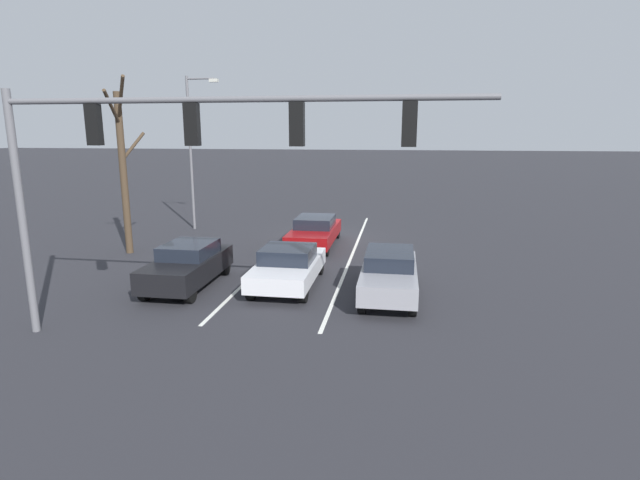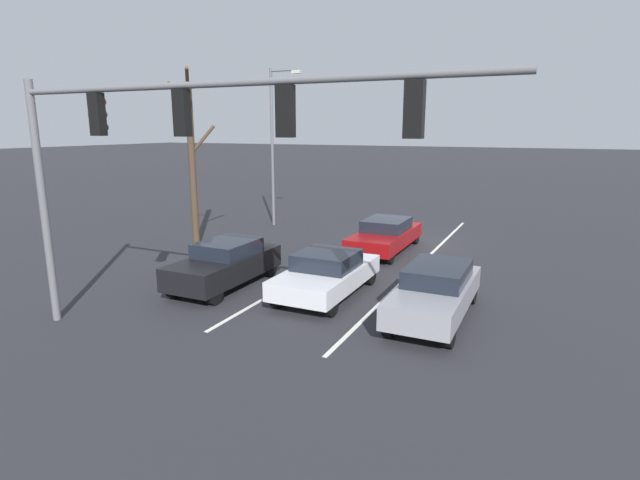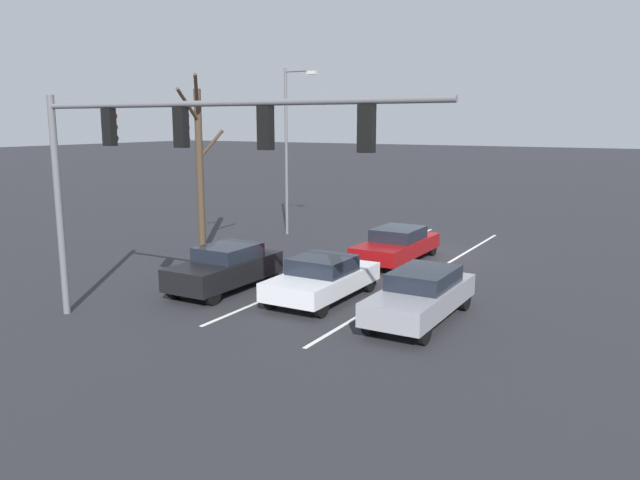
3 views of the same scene
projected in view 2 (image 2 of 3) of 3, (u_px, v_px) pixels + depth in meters
name	position (u px, v px, depth m)	size (l,w,h in m)	color
ground_plane	(402.00, 243.00, 22.35)	(240.00, 240.00, 0.00)	#28282D
lane_stripe_left_divider	(422.00, 262.00, 19.05)	(0.12, 17.91, 0.01)	silver
lane_stripe_center_divider	(343.00, 253.00, 20.43)	(0.12, 17.91, 0.01)	silver
car_silver_midlane_front	(327.00, 273.00, 15.18)	(1.93, 4.29, 1.36)	silver
car_black_rightlane_front	(225.00, 263.00, 16.06)	(1.75, 4.24, 1.47)	black
car_gray_leftlane_front	(436.00, 291.00, 13.34)	(1.71, 4.56, 1.43)	gray
car_maroon_midlane_second	(385.00, 235.00, 20.68)	(1.87, 4.80, 1.34)	maroon
traffic_signal_gantry	(163.00, 138.00, 10.64)	(11.45, 0.37, 6.17)	slate
street_lamp_right_shoulder	(275.00, 137.00, 25.40)	(1.74, 0.24, 7.93)	slate
bare_tree_near	(192.00, 159.00, 20.84)	(1.35, 2.54, 7.25)	#423323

